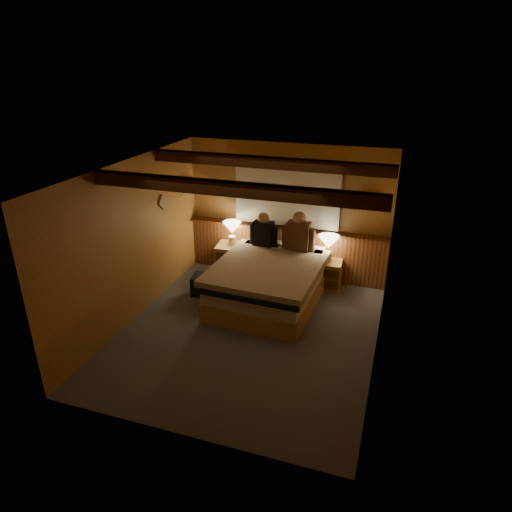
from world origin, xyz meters
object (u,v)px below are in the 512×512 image
at_px(duffel_bag, 209,285).
at_px(bed, 269,282).
at_px(lamp_left, 232,229).
at_px(lamp_right, 329,244).
at_px(nightstand_left, 232,260).
at_px(person_left, 263,232).
at_px(person_right, 299,234).
at_px(nightstand_right, 328,275).

bearing_deg(duffel_bag, bed, -5.11).
height_order(lamp_left, lamp_right, lamp_left).
height_order(nightstand_left, person_left, person_left).
relative_size(person_left, duffel_bag, 1.02).
height_order(lamp_right, person_left, person_left).
distance_m(lamp_left, person_right, 1.25).
bearing_deg(lamp_right, duffel_bag, -154.08).
bearing_deg(person_left, duffel_bag, -131.39).
relative_size(person_right, duffel_bag, 1.16).
distance_m(lamp_right, duffel_bag, 2.13).
bearing_deg(lamp_right, person_left, -173.02).
bearing_deg(nightstand_left, bed, -45.86).
relative_size(nightstand_left, duffel_bag, 0.98).
distance_m(person_left, duffel_bag, 1.30).
bearing_deg(bed, duffel_bag, -174.22).
relative_size(bed, nightstand_left, 3.65).
relative_size(lamp_left, person_left, 0.70).
distance_m(bed, person_right, 0.97).
relative_size(bed, person_left, 3.50).
xyz_separation_m(lamp_left, person_right, (1.24, -0.12, 0.09)).
bearing_deg(lamp_right, nightstand_left, -178.41).
xyz_separation_m(nightstand_left, duffel_bag, (-0.09, -0.84, -0.12)).
distance_m(nightstand_left, person_right, 1.42).
xyz_separation_m(bed, nightstand_right, (0.81, 0.82, -0.12)).
relative_size(nightstand_left, nightstand_right, 1.19).
height_order(person_left, person_right, person_right).
height_order(lamp_left, duffel_bag, lamp_left).
relative_size(nightstand_right, person_left, 0.80).
bearing_deg(bed, person_left, 117.41).
bearing_deg(person_left, bed, -63.02).
bearing_deg(person_right, nightstand_left, 179.26).
height_order(bed, duffel_bag, bed).
bearing_deg(nightstand_left, lamp_left, 68.63).
bearing_deg(person_left, nightstand_right, 8.69).
bearing_deg(nightstand_left, lamp_right, -4.56).
bearing_deg(lamp_left, person_left, -10.08).
relative_size(nightstand_left, lamp_right, 1.27).
bearing_deg(lamp_left, bed, -40.69).
xyz_separation_m(lamp_left, lamp_right, (1.73, 0.03, -0.07)).
bearing_deg(person_right, lamp_right, 19.56).
distance_m(bed, lamp_right, 1.23).
height_order(lamp_left, person_left, person_left).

